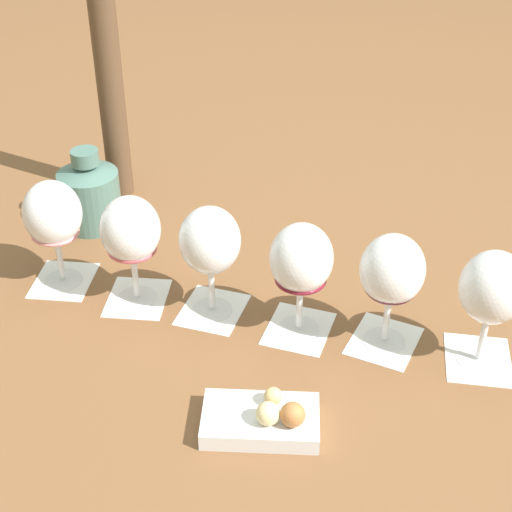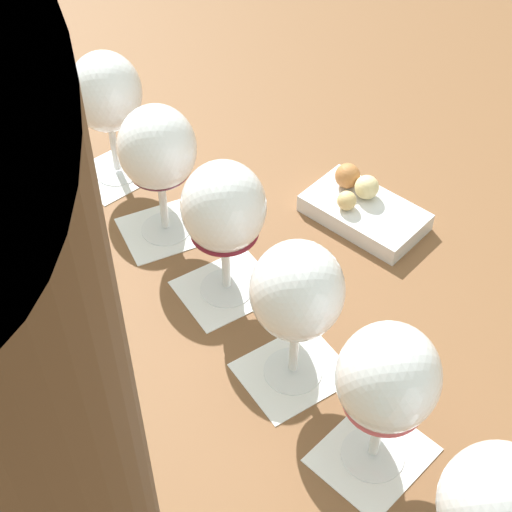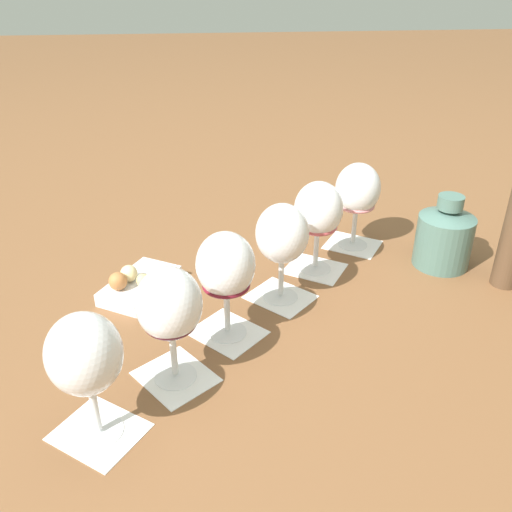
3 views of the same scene
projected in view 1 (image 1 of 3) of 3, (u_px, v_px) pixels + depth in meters
The scene contains 15 objects.
ground_plane at pixel (259, 319), 1.21m from camera, with size 8.00×8.00×0.00m, color brown.
tasting_card_0 at pixel (64, 280), 1.29m from camera, with size 0.14×0.14×0.00m.
tasting_card_1 at pixel (137, 298), 1.25m from camera, with size 0.14×0.14×0.00m.
tasting_card_2 at pixel (213, 310), 1.23m from camera, with size 0.14×0.14×0.00m.
tasting_card_3 at pixel (299, 328), 1.19m from camera, with size 0.14×0.14×0.00m.
tasting_card_4 at pixel (384, 341), 1.16m from camera, with size 0.14×0.14×0.00m.
tasting_card_5 at pixel (478, 359), 1.13m from camera, with size 0.14×0.14×0.00m.
wine_glass_0 at pixel (53, 217), 1.22m from camera, with size 0.09×0.09×0.18m.
wine_glass_1 at pixel (131, 233), 1.18m from camera, with size 0.09×0.09×0.18m.
wine_glass_2 at pixel (210, 245), 1.16m from camera, with size 0.09×0.09×0.18m.
wine_glass_3 at pixel (301, 262), 1.12m from camera, with size 0.09×0.09×0.18m.
wine_glass_4 at pixel (392, 274), 1.10m from camera, with size 0.09×0.09×0.18m.
wine_glass_5 at pixel (492, 292), 1.06m from camera, with size 0.09×0.09×0.18m.
ceramic_vase at pixel (90, 193), 1.41m from camera, with size 0.11×0.11×0.15m.
snack_dish at pixel (264, 419), 1.01m from camera, with size 0.18×0.15×0.06m.
Camera 1 is at (-0.44, -0.84, 0.76)m, focal length 55.00 mm.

